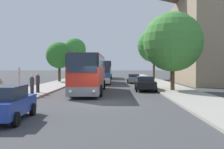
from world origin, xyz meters
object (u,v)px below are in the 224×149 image
parked_car_right_far (134,78)px  tree_left_far (75,50)px  bus_rear (105,69)px  parked_car_right_near (145,83)px  pedestrian_walking_back (0,90)px  tree_left_near (59,55)px  parked_car_left_curb (5,103)px  pedestrian_waiting_far (38,83)px  pedestrian_waiting_near (32,85)px  bus_stop_sign (19,78)px  tree_right_near (173,42)px  bus_front (90,73)px  tree_right_mid (154,46)px  bus_middle (101,72)px

parked_car_right_far → tree_left_far: 18.57m
bus_rear → parked_car_right_near: size_ratio=2.49×
pedestrian_walking_back → tree_left_near: 23.81m
tree_left_far → bus_rear: bearing=11.4°
parked_car_left_curb → pedestrian_waiting_far: (-1.96, 11.41, 0.20)m
bus_rear → tree_left_near: bearing=-116.8°
tree_left_far → pedestrian_waiting_near: bearing=-87.4°
bus_stop_sign → tree_right_near: tree_right_near is taller
pedestrian_waiting_near → pedestrian_walking_back: 4.96m
tree_left_far → tree_right_near: tree_left_far is taller
bus_front → pedestrian_waiting_near: (-4.57, -2.80, -0.92)m
bus_rear → parked_car_right_far: bus_rear is taller
tree_right_near → tree_right_mid: (1.53, 23.62, 1.47)m
pedestrian_waiting_far → parked_car_left_curb: bearing=-163.8°
parked_car_right_near → tree_left_near: bearing=-47.4°
bus_stop_sign → parked_car_right_near: bearing=30.7°
tree_left_near → bus_stop_sign: bearing=-86.5°
bus_stop_sign → pedestrian_walking_back: (0.02, -3.47, -0.60)m
bus_stop_sign → tree_left_far: tree_left_far is taller
parked_car_left_curb → pedestrian_waiting_near: 10.34m
pedestrian_walking_back → tree_right_near: 16.43m
pedestrian_waiting_far → tree_left_far: size_ratio=0.21×
parked_car_right_near → tree_left_near: tree_left_near is taller
parked_car_right_far → bus_stop_sign: size_ratio=2.09×
pedestrian_waiting_far → tree_right_mid: 30.39m
tree_left_far → tree_right_near: bearing=-62.7°
pedestrian_waiting_far → tree_right_near: size_ratio=0.23×
tree_left_far → tree_right_near: 30.65m
bus_middle → bus_stop_sign: bearing=-108.7°
parked_car_left_curb → tree_left_far: tree_left_far is taller
pedestrian_walking_back → tree_right_near: (13.17, 8.99, 3.93)m
parked_car_right_far → pedestrian_waiting_far: (-9.58, -16.03, 0.31)m
bus_middle → tree_right_mid: (9.33, 10.81, 4.64)m
bus_stop_sign → pedestrian_waiting_far: size_ratio=1.30×
tree_left_near → parked_car_right_far: bearing=-6.5°
bus_middle → parked_car_right_near: bus_middle is taller
bus_middle → parked_car_left_curb: 27.16m
parked_car_right_near → pedestrian_waiting_far: 10.55m
bus_stop_sign → tree_left_far: bearing=91.5°
bus_middle → tree_left_near: size_ratio=1.76×
bus_rear → bus_stop_sign: bus_rear is taller
bus_middle → tree_right_mid: 15.01m
pedestrian_waiting_far → parked_car_right_far: bearing=-24.4°
parked_car_right_far → pedestrian_waiting_near: (-9.68, -17.31, 0.23)m
parked_car_right_near → pedestrian_waiting_far: pedestrian_waiting_far is taller
bus_stop_sign → tree_left_near: (-1.22, 20.08, 2.65)m
bus_rear → pedestrian_waiting_near: 32.87m
bus_front → pedestrian_walking_back: bus_front is taller
pedestrian_walking_back → tree_right_near: size_ratio=0.21×
pedestrian_waiting_near → tree_right_near: tree_right_near is taller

